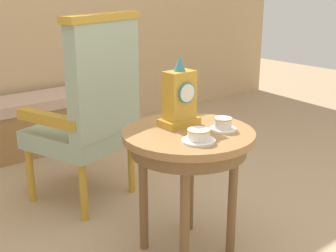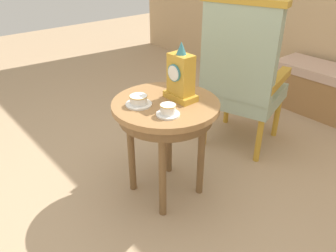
{
  "view_description": "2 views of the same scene",
  "coord_description": "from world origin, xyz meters",
  "px_view_note": "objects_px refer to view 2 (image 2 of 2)",
  "views": [
    {
      "loc": [
        -1.44,
        -1.39,
        1.3
      ],
      "look_at": [
        -0.15,
        0.18,
        0.65
      ],
      "focal_mm": 48.31,
      "sensor_mm": 36.0,
      "label": 1
    },
    {
      "loc": [
        1.24,
        -1.02,
        1.45
      ],
      "look_at": [
        -0.03,
        0.05,
        0.53
      ],
      "focal_mm": 36.08,
      "sensor_mm": 36.0,
      "label": 2
    }
  ],
  "objects_px": {
    "side_table": "(166,115)",
    "window_bench": "(327,91)",
    "mantel_clock": "(181,77)",
    "armchair": "(242,75)",
    "teacup_left": "(139,101)",
    "teacup_right": "(168,110)"
  },
  "relations": [
    {
      "from": "teacup_left",
      "to": "window_bench",
      "type": "xyz_separation_m",
      "value": [
        0.16,
        2.0,
        -0.44
      ]
    },
    {
      "from": "side_table",
      "to": "armchair",
      "type": "bearing_deg",
      "value": 95.2
    },
    {
      "from": "teacup_left",
      "to": "window_bench",
      "type": "bearing_deg",
      "value": 85.38
    },
    {
      "from": "window_bench",
      "to": "teacup_left",
      "type": "bearing_deg",
      "value": -94.62
    },
    {
      "from": "mantel_clock",
      "to": "window_bench",
      "type": "relative_size",
      "value": 0.34
    },
    {
      "from": "mantel_clock",
      "to": "window_bench",
      "type": "height_order",
      "value": "mantel_clock"
    },
    {
      "from": "side_table",
      "to": "window_bench",
      "type": "distance_m",
      "value": 1.89
    },
    {
      "from": "mantel_clock",
      "to": "armchair",
      "type": "xyz_separation_m",
      "value": [
        -0.09,
        0.69,
        -0.18
      ]
    },
    {
      "from": "teacup_left",
      "to": "mantel_clock",
      "type": "xyz_separation_m",
      "value": [
        0.09,
        0.23,
        0.11
      ]
    },
    {
      "from": "side_table",
      "to": "mantel_clock",
      "type": "height_order",
      "value": "mantel_clock"
    },
    {
      "from": "window_bench",
      "to": "mantel_clock",
      "type": "bearing_deg",
      "value": -92.31
    },
    {
      "from": "teacup_left",
      "to": "window_bench",
      "type": "relative_size",
      "value": 0.15
    },
    {
      "from": "teacup_right",
      "to": "window_bench",
      "type": "height_order",
      "value": "teacup_right"
    },
    {
      "from": "side_table",
      "to": "window_bench",
      "type": "height_order",
      "value": "side_table"
    },
    {
      "from": "side_table",
      "to": "teacup_left",
      "type": "height_order",
      "value": "teacup_left"
    },
    {
      "from": "teacup_right",
      "to": "armchair",
      "type": "relative_size",
      "value": 0.11
    },
    {
      "from": "side_table",
      "to": "window_bench",
      "type": "bearing_deg",
      "value": 87.11
    },
    {
      "from": "teacup_left",
      "to": "teacup_right",
      "type": "relative_size",
      "value": 1.17
    },
    {
      "from": "armchair",
      "to": "window_bench",
      "type": "xyz_separation_m",
      "value": [
        0.16,
        1.08,
        -0.37
      ]
    },
    {
      "from": "teacup_right",
      "to": "teacup_left",
      "type": "bearing_deg",
      "value": -166.46
    },
    {
      "from": "mantel_clock",
      "to": "armchair",
      "type": "bearing_deg",
      "value": 97.74
    },
    {
      "from": "armchair",
      "to": "window_bench",
      "type": "relative_size",
      "value": 1.17
    }
  ]
}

